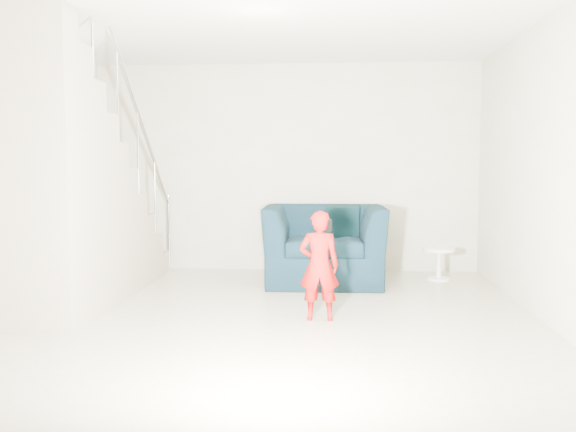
{
  "coord_description": "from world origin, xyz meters",
  "views": [
    {
      "loc": [
        0.63,
        -5.24,
        1.41
      ],
      "look_at": [
        0.15,
        1.2,
        0.85
      ],
      "focal_mm": 38.0,
      "sensor_mm": 36.0,
      "label": 1
    }
  ],
  "objects_px": {
    "staircase": "(66,210)",
    "side_table": "(439,258)",
    "armchair": "(324,244)",
    "toddler": "(319,266)"
  },
  "relations": [
    {
      "from": "staircase",
      "to": "side_table",
      "type": "bearing_deg",
      "value": 22.35
    },
    {
      "from": "armchair",
      "to": "side_table",
      "type": "bearing_deg",
      "value": 8.43
    },
    {
      "from": "armchair",
      "to": "side_table",
      "type": "xyz_separation_m",
      "value": [
        1.38,
        0.23,
        -0.19
      ]
    },
    {
      "from": "armchair",
      "to": "toddler",
      "type": "relative_size",
      "value": 1.41
    },
    {
      "from": "toddler",
      "to": "staircase",
      "type": "bearing_deg",
      "value": -11.74
    },
    {
      "from": "staircase",
      "to": "toddler",
      "type": "bearing_deg",
      "value": -8.87
    },
    {
      "from": "toddler",
      "to": "side_table",
      "type": "distance_m",
      "value": 2.45
    },
    {
      "from": "toddler",
      "to": "side_table",
      "type": "relative_size",
      "value": 2.52
    },
    {
      "from": "side_table",
      "to": "staircase",
      "type": "height_order",
      "value": "staircase"
    },
    {
      "from": "armchair",
      "to": "side_table",
      "type": "height_order",
      "value": "armchair"
    }
  ]
}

